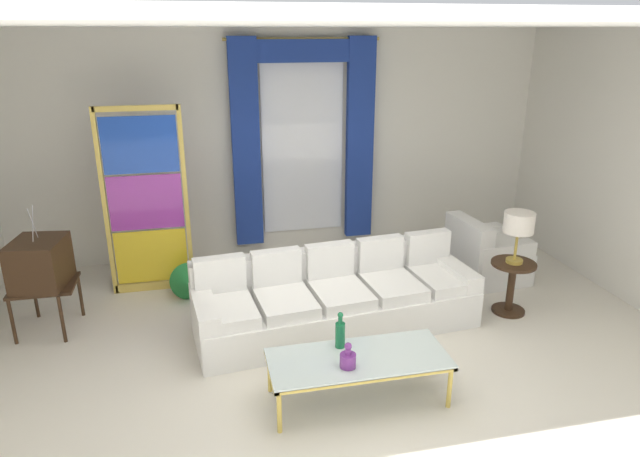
{
  "coord_description": "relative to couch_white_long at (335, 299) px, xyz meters",
  "views": [
    {
      "loc": [
        -1.13,
        -4.39,
        2.98
      ],
      "look_at": [
        0.06,
        0.9,
        1.05
      ],
      "focal_mm": 31.52,
      "sensor_mm": 36.0,
      "label": 1
    }
  ],
  "objects": [
    {
      "name": "peacock_figurine",
      "position": [
        -1.5,
        0.89,
        -0.09
      ],
      "size": [
        0.44,
        0.6,
        0.5
      ],
      "color": "beige",
      "rests_on": "ground"
    },
    {
      "name": "ceiling_slab",
      "position": [
        -0.18,
        0.04,
        2.71
      ],
      "size": [
        8.0,
        7.6,
        0.04
      ],
      "primitive_type": "cube",
      "color": "white"
    },
    {
      "name": "round_side_table",
      "position": [
        1.96,
        -0.15,
        0.05
      ],
      "size": [
        0.48,
        0.48,
        0.59
      ],
      "color": "#382314",
      "rests_on": "ground"
    },
    {
      "name": "table_lamp_brass",
      "position": [
        1.96,
        -0.15,
        0.72
      ],
      "size": [
        0.32,
        0.32,
        0.57
      ],
      "color": "#B29338",
      "rests_on": "round_side_table"
    },
    {
      "name": "ground_plane",
      "position": [
        -0.18,
        -0.76,
        -0.31
      ],
      "size": [
        16.0,
        16.0,
        0.0
      ],
      "primitive_type": "plane",
      "color": "silver"
    },
    {
      "name": "wall_rear",
      "position": [
        -0.18,
        2.3,
        1.19
      ],
      "size": [
        8.0,
        0.12,
        3.0
      ],
      "primitive_type": "cube",
      "color": "white",
      "rests_on": "ground"
    },
    {
      "name": "bottle_blue_decanter",
      "position": [
        -0.23,
        -1.09,
        0.24
      ],
      "size": [
        0.08,
        0.08,
        0.33
      ],
      "color": "#196B3D",
      "rests_on": "coffee_table"
    },
    {
      "name": "vintage_tv",
      "position": [
        -2.93,
        0.56,
        0.42
      ],
      "size": [
        0.62,
        0.66,
        1.35
      ],
      "color": "#382314",
      "rests_on": "ground"
    },
    {
      "name": "curtained_window",
      "position": [
        0.1,
        2.13,
        1.43
      ],
      "size": [
        2.0,
        0.17,
        2.7
      ],
      "color": "white",
      "rests_on": "ground"
    },
    {
      "name": "couch_white_long",
      "position": [
        0.0,
        0.0,
        0.0
      ],
      "size": [
        2.99,
        1.21,
        0.86
      ],
      "color": "white",
      "rests_on": "ground"
    },
    {
      "name": "armchair_white",
      "position": [
        2.11,
        0.73,
        -0.02
      ],
      "size": [
        0.89,
        0.89,
        0.8
      ],
      "color": "white",
      "rests_on": "ground"
    },
    {
      "name": "coffee_table",
      "position": [
        -0.12,
        -1.28,
        0.07
      ],
      "size": [
        1.5,
        0.62,
        0.41
      ],
      "color": "silver",
      "rests_on": "ground"
    },
    {
      "name": "stained_glass_divider",
      "position": [
        -1.91,
        1.31,
        0.75
      ],
      "size": [
        0.95,
        0.05,
        2.2
      ],
      "color": "gold",
      "rests_on": "ground"
    },
    {
      "name": "bottle_crystal_tall",
      "position": [
        -0.24,
        -1.4,
        0.18
      ],
      "size": [
        0.13,
        0.13,
        0.22
      ],
      "color": "#753384",
      "rests_on": "coffee_table"
    }
  ]
}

